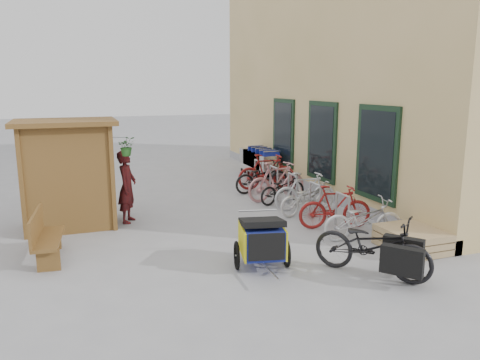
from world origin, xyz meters
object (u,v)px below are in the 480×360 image
object	(u,v)px
shopping_carts	(258,159)
bike_2	(307,198)
bike_0	(363,219)
bike_5	(277,181)
bike_1	(335,207)
kiosk	(63,159)
bike_3	(305,191)
bench	(44,236)
bike_4	(283,188)
cargo_bike	(374,246)
child_trailer	(262,238)
bike_6	(262,177)
pallet_stack	(412,239)
bike_7	(267,172)
person_kiosk	(127,187)

from	to	relation	value
shopping_carts	bike_2	size ratio (longest dim) A/B	1.46
bike_0	bike_5	distance (m)	3.69
bike_0	bike_1	distance (m)	0.90
kiosk	bike_5	xyz separation A→B (m)	(5.44, 0.62, -1.01)
bike_1	bike_3	world-z (taller)	bike_3
bench	bike_4	distance (m)	6.32
cargo_bike	bike_2	bearing A→B (deg)	40.93
child_trailer	bike_3	distance (m)	4.02
shopping_carts	bike_6	world-z (taller)	shopping_carts
bike_2	bike_3	size ratio (longest dim) A/B	0.97
pallet_stack	bike_7	xyz separation A→B (m)	(-0.54, 5.90, 0.33)
bench	bike_1	size ratio (longest dim) A/B	0.90
bench	bike_5	world-z (taller)	bike_5
bike_3	bike_5	size ratio (longest dim) A/B	0.91
bike_3	bike_6	xyz separation A→B (m)	(-0.26, 2.25, -0.03)
bike_5	shopping_carts	bearing A→B (deg)	-22.03
bike_2	bike_7	world-z (taller)	bike_7
kiosk	bike_0	world-z (taller)	kiosk
child_trailer	bike_6	size ratio (longest dim) A/B	0.93
bike_0	bike_3	size ratio (longest dim) A/B	1.02
bike_7	bike_5	bearing A→B (deg)	174.39
bench	shopping_carts	xyz separation A→B (m)	(6.67, 6.06, 0.15)
bike_7	bike_3	bearing A→B (deg)	-174.32
pallet_stack	person_kiosk	bearing A→B (deg)	142.49
bike_1	bike_4	xyz separation A→B (m)	(-0.11, 2.47, -0.09)
bike_1	bike_6	distance (m)	3.87
shopping_carts	bike_0	size ratio (longest dim) A/B	1.38
shopping_carts	child_trailer	xyz separation A→B (m)	(-3.08, -7.71, -0.09)
kiosk	bike_1	distance (m)	6.08
bike_4	bike_7	world-z (taller)	bike_7
bike_1	bike_4	world-z (taller)	bike_1
bike_4	bike_6	xyz separation A→B (m)	(-0.03, 1.40, 0.06)
person_kiosk	bike_0	bearing A→B (deg)	-99.69
kiosk	bike_7	size ratio (longest dim) A/B	1.38
person_kiosk	bike_5	world-z (taller)	person_kiosk
bike_1	bike_7	world-z (taller)	bike_7
bench	bike_1	world-z (taller)	bike_1
pallet_stack	bike_6	distance (m)	5.64
shopping_carts	bike_7	distance (m)	2.06
bench	cargo_bike	world-z (taller)	cargo_bike
bench	bike_5	xyz separation A→B (m)	(5.84, 2.66, 0.08)
cargo_bike	kiosk	bearing A→B (deg)	97.97
kiosk	bike_6	xyz separation A→B (m)	(5.45, 1.70, -1.09)
person_kiosk	child_trailer	bearing A→B (deg)	-128.24
child_trailer	bike_5	world-z (taller)	bike_5
bench	bike_2	world-z (taller)	bench
kiosk	bench	world-z (taller)	kiosk
cargo_bike	bike_1	world-z (taller)	cargo_bike
shopping_carts	bike_5	xyz separation A→B (m)	(-0.84, -3.39, -0.07)
person_kiosk	bike_2	bearing A→B (deg)	-77.34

